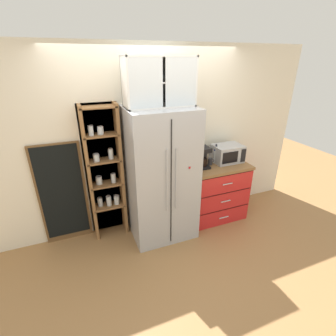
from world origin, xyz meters
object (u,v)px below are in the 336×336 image
(microwave, at_px, (227,153))
(mug_charcoal, at_px, (210,161))
(coffee_maker, at_px, (202,157))
(chalkboard_menu, at_px, (63,194))
(refrigerator, at_px, (161,175))
(bottle_clear, at_px, (216,155))
(bottle_cobalt, at_px, (215,155))

(microwave, relative_size, mug_charcoal, 4.09)
(microwave, relative_size, coffee_maker, 1.42)
(chalkboard_menu, bearing_deg, coffee_maker, -7.73)
(refrigerator, bearing_deg, bottle_clear, 7.63)
(coffee_maker, bearing_deg, mug_charcoal, 9.98)
(refrigerator, bearing_deg, chalkboard_menu, 165.47)
(microwave, bearing_deg, refrigerator, -174.39)
(microwave, xyz_separation_m, bottle_clear, (-0.20, 0.01, -0.01))
(microwave, distance_m, bottle_clear, 0.20)
(mug_charcoal, xyz_separation_m, bottle_cobalt, (0.11, 0.04, 0.08))
(microwave, distance_m, chalkboard_menu, 2.42)
(mug_charcoal, height_order, chalkboard_menu, chalkboard_menu)
(mug_charcoal, distance_m, bottle_clear, 0.13)
(bottle_clear, distance_m, chalkboard_menu, 2.22)
(microwave, bearing_deg, chalkboard_menu, 174.74)
(microwave, bearing_deg, mug_charcoal, -177.22)
(mug_charcoal, bearing_deg, microwave, 2.78)
(coffee_maker, bearing_deg, chalkboard_menu, 172.27)
(coffee_maker, bearing_deg, refrigerator, -174.13)
(mug_charcoal, xyz_separation_m, chalkboard_menu, (-2.08, 0.23, -0.24))
(coffee_maker, distance_m, chalkboard_menu, 1.98)
(refrigerator, xyz_separation_m, bottle_cobalt, (0.92, 0.13, 0.12))
(microwave, xyz_separation_m, bottle_cobalt, (-0.20, 0.02, 0.00))
(bottle_clear, bearing_deg, mug_charcoal, -165.14)
(coffee_maker, relative_size, bottle_cobalt, 1.05)
(microwave, xyz_separation_m, mug_charcoal, (-0.30, -0.01, -0.08))
(mug_charcoal, distance_m, bottle_cobalt, 0.14)
(refrigerator, distance_m, coffee_maker, 0.68)
(coffee_maker, relative_size, bottle_clear, 1.12)
(bottle_clear, height_order, chalkboard_menu, chalkboard_menu)
(refrigerator, relative_size, bottle_cobalt, 6.17)
(coffee_maker, xyz_separation_m, bottle_cobalt, (0.26, 0.06, -0.02))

